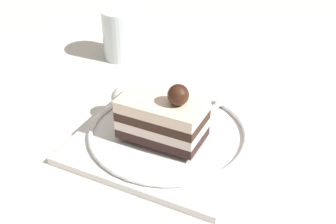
{
  "coord_description": "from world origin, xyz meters",
  "views": [
    {
      "loc": [
        0.44,
        0.3,
        0.38
      ],
      "look_at": [
        0.01,
        0.02,
        0.05
      ],
      "focal_mm": 48.05,
      "sensor_mm": 36.0,
      "label": 1
    }
  ],
  "objects_px": {
    "cake_slice": "(163,117)",
    "fork": "(212,109)",
    "dessert_plate": "(168,135)",
    "drink_glass_near": "(122,36)",
    "whipped_cream_dollop": "(123,99)"
  },
  "relations": [
    {
      "from": "dessert_plate",
      "to": "whipped_cream_dollop",
      "type": "height_order",
      "value": "whipped_cream_dollop"
    },
    {
      "from": "cake_slice",
      "to": "fork",
      "type": "distance_m",
      "value": 0.1
    },
    {
      "from": "cake_slice",
      "to": "whipped_cream_dollop",
      "type": "height_order",
      "value": "cake_slice"
    },
    {
      "from": "cake_slice",
      "to": "fork",
      "type": "bearing_deg",
      "value": 164.88
    },
    {
      "from": "dessert_plate",
      "to": "cake_slice",
      "type": "xyz_separation_m",
      "value": [
        0.02,
        0.0,
        0.04
      ]
    },
    {
      "from": "dessert_plate",
      "to": "cake_slice",
      "type": "height_order",
      "value": "cake_slice"
    },
    {
      "from": "dessert_plate",
      "to": "fork",
      "type": "bearing_deg",
      "value": 160.81
    },
    {
      "from": "dessert_plate",
      "to": "fork",
      "type": "xyz_separation_m",
      "value": [
        -0.08,
        0.03,
        0.01
      ]
    },
    {
      "from": "whipped_cream_dollop",
      "to": "cake_slice",
      "type": "bearing_deg",
      "value": 74.65
    },
    {
      "from": "dessert_plate",
      "to": "drink_glass_near",
      "type": "distance_m",
      "value": 0.28
    },
    {
      "from": "fork",
      "to": "drink_glass_near",
      "type": "bearing_deg",
      "value": -111.32
    },
    {
      "from": "cake_slice",
      "to": "drink_glass_near",
      "type": "distance_m",
      "value": 0.29
    },
    {
      "from": "whipped_cream_dollop",
      "to": "fork",
      "type": "height_order",
      "value": "whipped_cream_dollop"
    },
    {
      "from": "dessert_plate",
      "to": "drink_glass_near",
      "type": "relative_size",
      "value": 2.85
    },
    {
      "from": "dessert_plate",
      "to": "whipped_cream_dollop",
      "type": "distance_m",
      "value": 0.09
    }
  ]
}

